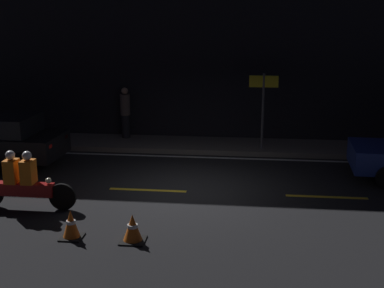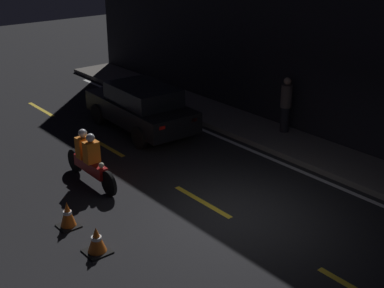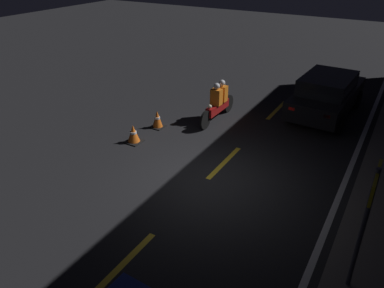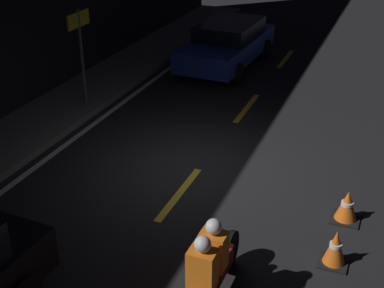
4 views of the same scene
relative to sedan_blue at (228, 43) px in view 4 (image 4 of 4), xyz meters
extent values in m
plane|color=black|center=(-6.56, -1.55, -0.75)|extent=(56.00, 56.00, 0.00)
cube|color=#605B56|center=(-6.56, 2.77, -0.67)|extent=(28.00, 1.82, 0.16)
cube|color=gold|center=(-7.56, -1.55, -0.74)|extent=(2.00, 0.14, 0.01)
cube|color=gold|center=(-3.06, -1.55, -0.74)|extent=(2.00, 0.14, 0.01)
cube|color=gold|center=(1.44, -1.55, -0.74)|extent=(2.00, 0.14, 0.01)
cube|color=silver|center=(-6.56, 1.61, -0.74)|extent=(25.20, 0.14, 0.01)
cube|color=red|center=(-10.48, -0.59, 0.08)|extent=(0.07, 0.20, 0.10)
cube|color=navy|center=(-0.06, 0.00, -0.12)|extent=(4.43, 1.94, 0.62)
cube|color=black|center=(0.16, -0.01, 0.41)|extent=(2.46, 1.68, 0.45)
cube|color=red|center=(2.07, -0.66, 0.03)|extent=(0.07, 0.20, 0.10)
cube|color=red|center=(2.11, 0.48, 0.03)|extent=(0.07, 0.20, 0.10)
cylinder|color=black|center=(-1.44, -0.79, -0.43)|extent=(0.64, 0.21, 0.63)
cylinder|color=black|center=(-1.37, 0.92, -0.43)|extent=(0.64, 0.21, 0.63)
cylinder|color=black|center=(1.26, -0.91, -0.43)|extent=(0.64, 0.21, 0.63)
cylinder|color=black|center=(1.33, 0.80, -0.43)|extent=(0.64, 0.21, 0.63)
cylinder|color=black|center=(-9.25, -3.11, -0.43)|extent=(0.64, 0.09, 0.64)
cube|color=maroon|center=(-10.13, -3.10, -0.28)|extent=(1.35, 0.25, 0.30)
sphere|color=#F2EABF|center=(-9.56, -3.10, -0.05)|extent=(0.14, 0.14, 0.14)
cube|color=orange|center=(-10.03, -3.10, 0.15)|extent=(0.28, 0.36, 0.55)
sphere|color=silver|center=(-10.03, -3.10, 0.53)|extent=(0.22, 0.22, 0.22)
cube|color=orange|center=(-10.43, -3.10, 0.15)|extent=(0.28, 0.36, 0.55)
sphere|color=silver|center=(-10.43, -3.10, 0.53)|extent=(0.22, 0.22, 0.22)
cube|color=black|center=(-8.55, -4.57, -0.73)|extent=(0.45, 0.45, 0.03)
cone|color=orange|center=(-8.55, -4.57, -0.43)|extent=(0.34, 0.34, 0.57)
cylinder|color=white|center=(-8.55, -4.57, -0.40)|extent=(0.19, 0.19, 0.07)
cube|color=black|center=(-7.27, -4.58, -0.73)|extent=(0.50, 0.50, 0.03)
cone|color=orange|center=(-7.27, -4.58, -0.45)|extent=(0.39, 0.39, 0.54)
cylinder|color=white|center=(-7.27, -4.58, -0.42)|extent=(0.21, 0.21, 0.07)
cylinder|color=#4C4C51|center=(-4.61, 2.30, 0.61)|extent=(0.08, 0.08, 2.40)
cube|color=yellow|center=(-4.61, 2.30, 1.56)|extent=(0.90, 0.05, 0.36)
camera|label=1|loc=(-4.98, -14.30, 3.89)|focal=50.00mm
camera|label=2|loc=(1.07, -8.92, 5.38)|focal=50.00mm
camera|label=3|loc=(0.85, 2.29, 4.70)|focal=35.00mm
camera|label=4|loc=(-15.48, -4.96, 4.63)|focal=50.00mm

